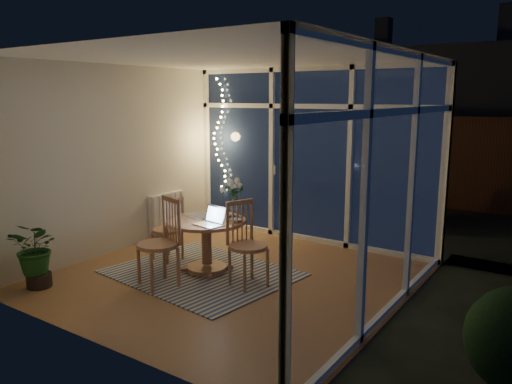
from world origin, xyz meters
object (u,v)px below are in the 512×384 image
chair_left (167,228)px  potted_plant (37,255)px  chair_right (248,244)px  chair_front (158,243)px  dining_table (207,246)px  laptop (208,216)px  flower_vase (233,208)px

chair_left → potted_plant: (-0.54, -1.55, -0.06)m
chair_right → chair_front: size_ratio=0.95×
chair_right → chair_front: bearing=146.2°
dining_table → potted_plant: (-1.27, -1.50, 0.05)m
laptop → flower_vase: bearing=104.0°
chair_left → chair_front: (0.59, -0.76, 0.09)m
chair_left → flower_vase: (0.89, 0.30, 0.34)m
potted_plant → chair_right: bearing=35.2°
potted_plant → chair_left: bearing=70.6°
laptop → potted_plant: bearing=-128.6°
chair_right → flower_vase: (-0.55, 0.45, 0.27)m
chair_front → flower_vase: chair_front is taller
flower_vase → potted_plant: bearing=-127.8°
dining_table → chair_right: 0.74m
chair_right → potted_plant: 2.42m
chair_left → chair_front: chair_front is taller
dining_table → chair_front: chair_front is taller
dining_table → flower_vase: size_ratio=4.68×
chair_front → flower_vase: (0.30, 1.05, 0.25)m
flower_vase → dining_table: bearing=-115.9°
dining_table → chair_front: (-0.13, -0.71, 0.19)m
dining_table → chair_right: bearing=-8.5°
chair_right → laptop: size_ratio=3.08×
chair_front → potted_plant: size_ratio=1.38×
dining_table → flower_vase: (0.17, 0.34, 0.44)m
chair_left → flower_vase: size_ratio=4.17×
dining_table → chair_left: 0.73m
chair_front → potted_plant: 1.39m
laptop → chair_right: bearing=20.9°
dining_table → chair_front: size_ratio=0.93×
potted_plant → dining_table: bearing=49.9°
dining_table → chair_right: chair_right is taller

